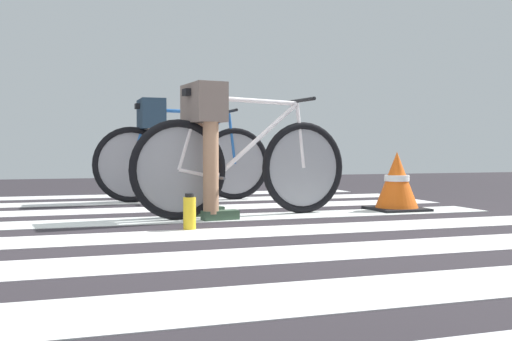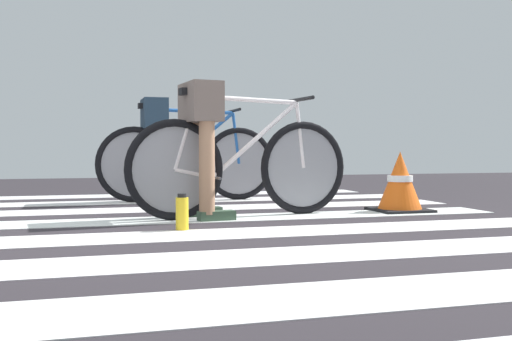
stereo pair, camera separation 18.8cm
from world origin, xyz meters
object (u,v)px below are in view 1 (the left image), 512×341
object	(u,v)px
bicycle_1_of_2	(244,165)
cyclist_2_of_2	(152,136)
traffic_cone	(397,183)
bicycle_2_of_2	(184,161)
cyclist_1_of_2	(204,132)
water_bottle	(190,213)

from	to	relation	value
bicycle_1_of_2	cyclist_2_of_2	bearing A→B (deg)	101.32
traffic_cone	cyclist_2_of_2	bearing A→B (deg)	142.77
bicycle_2_of_2	cyclist_1_of_2	bearing A→B (deg)	-96.28
traffic_cone	cyclist_1_of_2	bearing A→B (deg)	-177.08
traffic_cone	bicycle_1_of_2	bearing A→B (deg)	-178.19
bicycle_1_of_2	bicycle_2_of_2	world-z (taller)	same
water_bottle	bicycle_2_of_2	bearing A→B (deg)	80.17
traffic_cone	water_bottle	bearing A→B (deg)	-161.27
cyclist_1_of_2	bicycle_1_of_2	bearing A→B (deg)	0.00
cyclist_2_of_2	traffic_cone	xyz separation A→B (m)	(1.82, -1.38, -0.40)
cyclist_1_of_2	traffic_cone	bearing A→B (deg)	-4.73
bicycle_1_of_2	bicycle_2_of_2	size ratio (longest dim) A/B	0.99
bicycle_2_of_2	traffic_cone	bearing A→B (deg)	-43.89
cyclist_1_of_2	traffic_cone	distance (m)	1.69
cyclist_1_of_2	cyclist_2_of_2	distance (m)	1.47
cyclist_2_of_2	traffic_cone	world-z (taller)	cyclist_2_of_2
cyclist_2_of_2	water_bottle	xyz separation A→B (m)	(-0.04, -2.01, -0.52)
bicycle_1_of_2	cyclist_2_of_2	world-z (taller)	cyclist_2_of_2
bicycle_2_of_2	water_bottle	world-z (taller)	bicycle_2_of_2
bicycle_2_of_2	cyclist_2_of_2	world-z (taller)	cyclist_2_of_2
bicycle_2_of_2	traffic_cone	xyz separation A→B (m)	(1.51, -1.39, -0.16)
bicycle_1_of_2	cyclist_1_of_2	distance (m)	0.40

